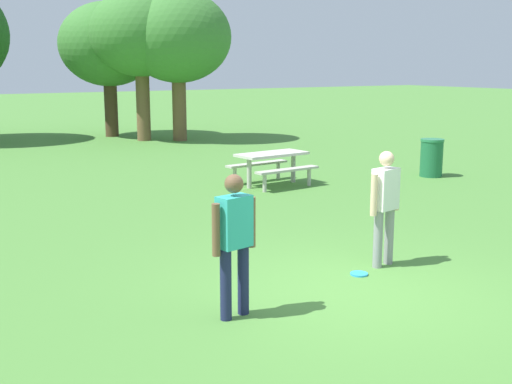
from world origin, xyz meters
TOP-DOWN VIEW (x-y plane):
  - ground_plane at (0.00, 0.00)m, footprint 120.00×120.00m
  - person_thrower at (1.09, 0.65)m, footprint 0.60×0.29m
  - person_catcher at (-1.64, 0.10)m, footprint 0.60×0.29m
  - frisbee at (0.53, 0.50)m, footprint 0.24×0.24m
  - picnic_table_near at (3.11, 6.70)m, footprint 1.83×1.58m
  - trash_can_beside_table at (7.23, 5.59)m, footprint 0.59×0.59m
  - tree_far_right at (3.39, 18.86)m, footprint 3.80×3.80m
  - tree_slender_mid at (3.95, 16.87)m, footprint 3.71×3.71m
  - tree_back_left at (5.09, 16.14)m, footprint 3.92×3.92m

SIDE VIEW (x-z plane):
  - ground_plane at x=0.00m, z-range 0.00..0.00m
  - frisbee at x=0.53m, z-range 0.00..0.03m
  - trash_can_beside_table at x=7.23m, z-range 0.00..0.96m
  - picnic_table_near at x=3.11m, z-range 0.18..0.95m
  - person_thrower at x=1.09m, z-range 0.12..1.76m
  - person_catcher at x=-1.64m, z-range 0.12..1.76m
  - tree_far_right at x=3.39m, z-range 0.95..6.15m
  - tree_back_left at x=5.09m, z-range 1.03..6.50m
  - tree_slender_mid at x=3.95m, z-range 1.14..6.65m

